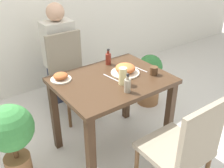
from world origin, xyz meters
The scene contains 15 objects.
ground_plane centered at (0.00, 0.00, 0.00)m, with size 16.00×16.00×0.00m, color beige.
dining_table centered at (0.00, 0.00, 0.61)m, with size 0.93×0.71×0.73m.
chair_near centered at (0.05, -0.76, 0.51)m, with size 0.42×0.42×0.90m.
chair_far centered at (0.00, 0.76, 0.51)m, with size 0.42×0.42×0.90m.
food_plate centered at (0.15, 0.01, 0.77)m, with size 0.25×0.25×0.09m.
side_plate centered at (-0.35, 0.23, 0.76)m, with size 0.17×0.17×0.06m.
drink_cup centered at (0.33, -0.14, 0.77)m, with size 0.07×0.07×0.07m.
juice_glass centered at (0.02, -0.12, 0.80)m, with size 0.07×0.07×0.14m.
sauce_bottle centered at (0.14, 0.26, 0.79)m, with size 0.05×0.05×0.16m.
condiment_bottle centered at (-0.03, -0.24, 0.79)m, with size 0.05×0.05×0.16m.
fork_utensil centered at (0.00, 0.01, 0.74)m, with size 0.03×0.18×0.00m.
spoon_utensil centered at (0.30, 0.01, 0.74)m, with size 0.04×0.19×0.00m.
potted_plant_left centered at (-0.84, 0.12, 0.46)m, with size 0.36×0.36×0.71m.
potted_plant_right centered at (0.82, 0.39, 0.33)m, with size 0.28×0.28×0.61m.
person_figure centered at (0.04, 1.09, 0.58)m, with size 0.34×0.22×1.17m.
Camera 1 is at (-1.13, -1.56, 1.74)m, focal length 42.00 mm.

